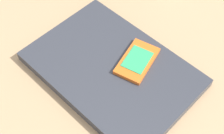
% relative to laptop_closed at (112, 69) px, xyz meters
% --- Properties ---
extents(desk_surface, '(1.20, 0.80, 0.03)m').
position_rel_laptop_closed_xyz_m(desk_surface, '(-0.04, -0.05, -0.03)').
color(desk_surface, tan).
rests_on(desk_surface, ground).
extents(laptop_closed, '(0.39, 0.30, 0.02)m').
position_rel_laptop_closed_xyz_m(laptop_closed, '(0.00, 0.00, 0.00)').
color(laptop_closed, '#33353D').
rests_on(laptop_closed, desk_surface).
extents(cell_phone_on_laptop, '(0.07, 0.11, 0.01)m').
position_rel_laptop_closed_xyz_m(cell_phone_on_laptop, '(-0.04, -0.04, 0.02)').
color(cell_phone_on_laptop, orange).
rests_on(cell_phone_on_laptop, laptop_closed).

